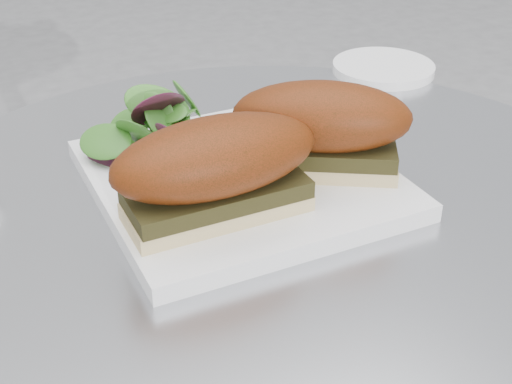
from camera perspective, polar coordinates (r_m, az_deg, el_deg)
plate at (r=0.62m, az=-1.24°, el=1.06°), size 0.25×0.25×0.02m
sandwich_left at (r=0.54m, az=-3.22°, el=2.00°), size 0.17×0.08×0.08m
sandwich_right at (r=0.60m, az=5.25°, el=5.27°), size 0.16×0.14×0.08m
salad at (r=0.65m, az=-7.74°, el=5.51°), size 0.12×0.12×0.05m
saucer at (r=0.89m, az=10.16°, el=9.75°), size 0.12×0.12×0.01m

